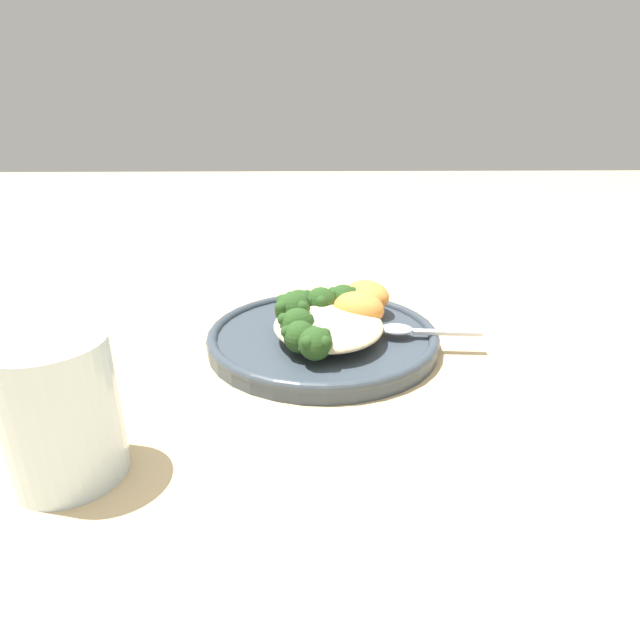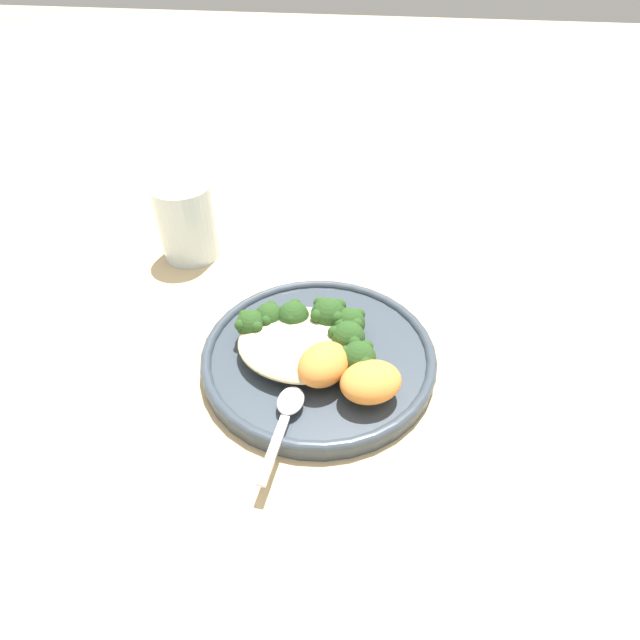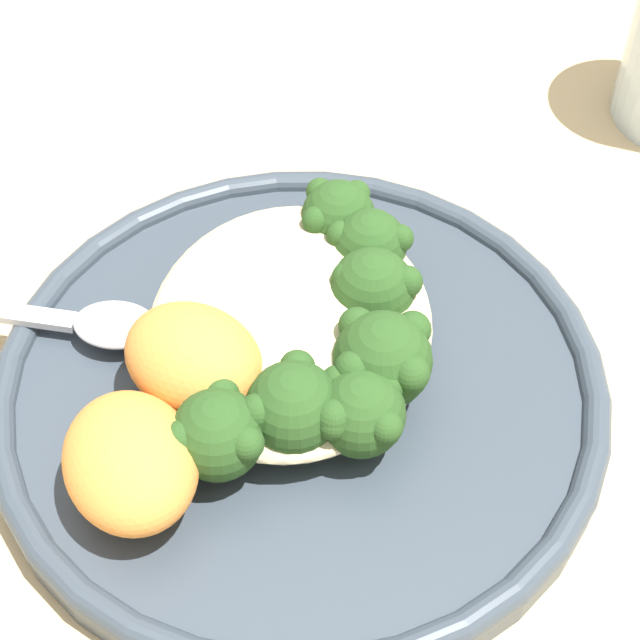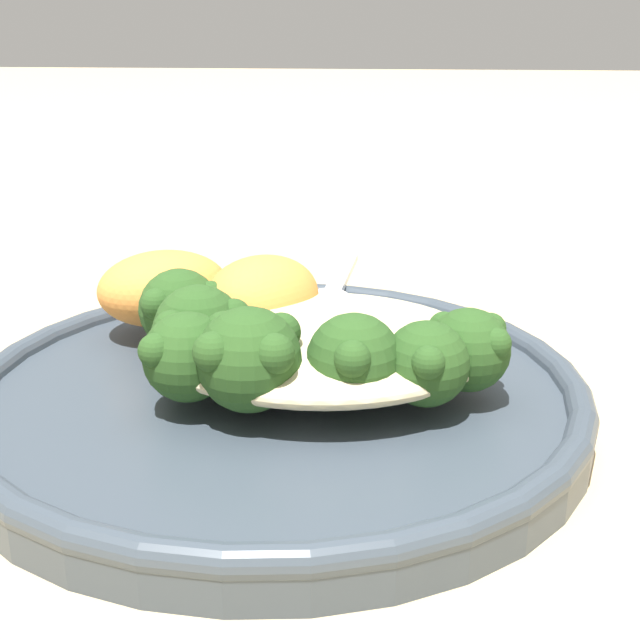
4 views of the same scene
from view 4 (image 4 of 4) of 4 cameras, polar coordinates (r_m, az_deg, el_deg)
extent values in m
plane|color=#D6B784|center=(0.37, -4.86, -7.58)|extent=(4.00, 4.00, 0.00)
cylinder|color=#38424C|center=(0.38, -2.79, -5.37)|extent=(0.26, 0.26, 0.02)
torus|color=#38424C|center=(0.37, -2.81, -4.26)|extent=(0.26, 0.26, 0.01)
ellipsoid|color=beige|center=(0.37, -0.09, -1.53)|extent=(0.14, 0.12, 0.02)
ellipsoid|color=#8EB25B|center=(0.40, -2.94, -0.91)|extent=(0.08, 0.02, 0.01)
sphere|color=#284C1E|center=(0.40, -8.97, 0.69)|extent=(0.04, 0.04, 0.04)
sphere|color=#284C1E|center=(0.39, -10.43, 1.01)|extent=(0.01, 0.01, 0.01)
sphere|color=#284C1E|center=(0.39, -7.01, 1.52)|extent=(0.01, 0.01, 0.01)
sphere|color=#284C1E|center=(0.41, -9.60, 2.11)|extent=(0.01, 0.01, 0.01)
ellipsoid|color=#8EB25B|center=(0.38, -3.25, -1.60)|extent=(0.06, 0.04, 0.01)
sphere|color=#284C1E|center=(0.37, -7.76, -0.64)|extent=(0.04, 0.04, 0.04)
sphere|color=#284C1E|center=(0.36, -9.38, -0.33)|extent=(0.01, 0.01, 0.01)
sphere|color=#284C1E|center=(0.36, -5.54, 0.27)|extent=(0.01, 0.01, 0.01)
sphere|color=#284C1E|center=(0.38, -8.51, 1.00)|extent=(0.01, 0.01, 0.01)
ellipsoid|color=#8EB25B|center=(0.38, -3.09, -2.03)|extent=(0.07, 0.08, 0.01)
sphere|color=#284C1E|center=(0.35, -8.47, -2.35)|extent=(0.04, 0.04, 0.04)
sphere|color=#284C1E|center=(0.34, -10.48, -1.94)|extent=(0.01, 0.01, 0.01)
sphere|color=#284C1E|center=(0.33, -7.24, -2.05)|extent=(0.01, 0.01, 0.01)
sphere|color=#284C1E|center=(0.35, -6.63, -0.87)|extent=(0.01, 0.01, 0.01)
sphere|color=#284C1E|center=(0.35, -9.72, -0.78)|extent=(0.01, 0.01, 0.01)
ellipsoid|color=#8EB25B|center=(0.38, -1.26, -1.66)|extent=(0.05, 0.09, 0.02)
sphere|color=#284C1E|center=(0.33, -4.58, -2.53)|extent=(0.04, 0.04, 0.04)
sphere|color=#284C1E|center=(0.32, -6.86, -2.06)|extent=(0.02, 0.02, 0.02)
sphere|color=#284C1E|center=(0.32, -2.95, -2.18)|extent=(0.02, 0.02, 0.02)
sphere|color=#284C1E|center=(0.34, -2.49, -0.78)|extent=(0.02, 0.02, 0.02)
sphere|color=#284C1E|center=(0.34, -6.17, -0.68)|extent=(0.02, 0.02, 0.02)
ellipsoid|color=#8EB25B|center=(0.38, 0.57, -1.60)|extent=(0.04, 0.09, 0.02)
sphere|color=#284C1E|center=(0.34, 2.18, -2.60)|extent=(0.04, 0.04, 0.04)
sphere|color=#284C1E|center=(0.32, 2.10, -2.52)|extent=(0.01, 0.01, 0.01)
sphere|color=#284C1E|center=(0.35, 2.28, -0.73)|extent=(0.01, 0.01, 0.01)
ellipsoid|color=#8EB25B|center=(0.37, 2.27, -1.66)|extent=(0.07, 0.08, 0.02)
sphere|color=#284C1E|center=(0.34, 6.81, -2.79)|extent=(0.03, 0.03, 0.03)
sphere|color=#284C1E|center=(0.33, 6.94, -2.73)|extent=(0.01, 0.01, 0.01)
sphere|color=#284C1E|center=(0.35, 6.77, -1.10)|extent=(0.01, 0.01, 0.01)
ellipsoid|color=#8EB25B|center=(0.38, 3.83, -1.92)|extent=(0.08, 0.06, 0.01)
sphere|color=#284C1E|center=(0.36, 9.46, -1.90)|extent=(0.03, 0.03, 0.03)
sphere|color=#284C1E|center=(0.34, 8.11, -1.52)|extent=(0.01, 0.01, 0.01)
sphere|color=#284C1E|center=(0.35, 11.17, -1.59)|extent=(0.01, 0.01, 0.01)
sphere|color=#284C1E|center=(0.36, 10.85, -0.53)|extent=(0.01, 0.01, 0.01)
sphere|color=#284C1E|center=(0.36, 7.94, -0.45)|extent=(0.01, 0.01, 0.01)
ellipsoid|color=orange|center=(0.43, -9.98, 2.02)|extent=(0.08, 0.07, 0.04)
ellipsoid|color=orange|center=(0.40, -3.13, 1.39)|extent=(0.07, 0.08, 0.04)
cube|color=silver|center=(0.50, 1.39, 2.94)|extent=(0.02, 0.08, 0.00)
ellipsoid|color=silver|center=(0.44, 0.41, 1.18)|extent=(0.03, 0.04, 0.01)
camera|label=1|loc=(0.58, 64.16, 16.65)|focal=28.00mm
camera|label=2|loc=(0.77, -4.62, 37.77)|focal=28.00mm
camera|label=3|loc=(0.48, -50.61, 39.14)|focal=60.00mm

